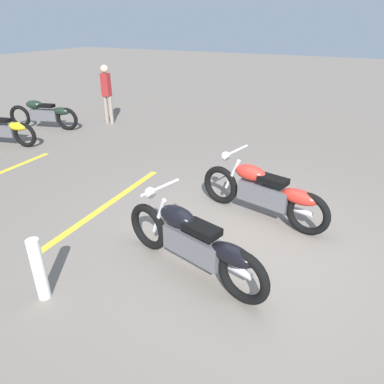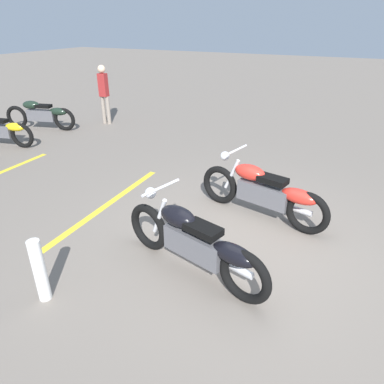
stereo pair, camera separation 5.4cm
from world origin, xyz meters
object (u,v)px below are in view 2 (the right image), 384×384
object	(u,v)px
motorcycle_row_far_left	(42,114)
bollard_post	(40,271)
motorcycle_bright_foreground	(264,192)
motorcycle_dark_foreground	(195,242)
bystander_near_row	(104,92)

from	to	relation	value
motorcycle_row_far_left	bollard_post	bearing A→B (deg)	121.49
motorcycle_row_far_left	bollard_post	size ratio (longest dim) A/B	2.69
motorcycle_bright_foreground	motorcycle_row_far_left	xyz separation A→B (m)	(7.13, -2.15, -0.02)
motorcycle_dark_foreground	motorcycle_row_far_left	distance (m)	7.80
motorcycle_dark_foreground	bystander_near_row	world-z (taller)	bystander_near_row
bystander_near_row	motorcycle_bright_foreground	bearing A→B (deg)	54.65
motorcycle_dark_foreground	bollard_post	distance (m)	1.78
motorcycle_row_far_left	motorcycle_bright_foreground	bearing A→B (deg)	147.61
motorcycle_bright_foreground	bystander_near_row	world-z (taller)	bystander_near_row
motorcycle_dark_foreground	bollard_post	world-z (taller)	motorcycle_dark_foreground
motorcycle_bright_foreground	motorcycle_row_far_left	distance (m)	7.45
motorcycle_row_far_left	bystander_near_row	distance (m)	1.89
motorcycle_bright_foreground	motorcycle_row_far_left	bearing A→B (deg)	-4.15
bystander_near_row	bollard_post	bearing A→B (deg)	28.47
motorcycle_row_far_left	bystander_near_row	bearing A→B (deg)	-148.88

